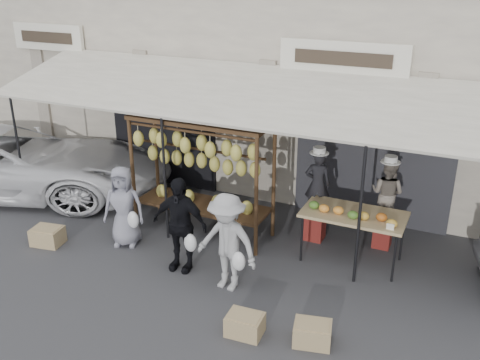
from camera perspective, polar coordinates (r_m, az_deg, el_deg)
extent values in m
plane|color=#2D2D30|center=(8.82, -6.10, -10.62)|extent=(90.00, 90.00, 0.00)
cube|color=beige|center=(13.44, 8.14, 16.61)|extent=(24.00, 6.00, 7.00)
cube|color=#232328|center=(10.50, 13.97, 2.00)|extent=(3.00, 0.10, 2.50)
cube|color=black|center=(12.20, -8.17, 5.25)|extent=(2.60, 0.10, 2.50)
cube|color=silver|center=(10.12, 10.95, 12.65)|extent=(2.40, 0.10, 0.60)
cube|color=silver|center=(13.62, -19.78, 14.16)|extent=(2.00, 0.10, 0.60)
cube|color=silver|center=(9.69, 0.30, 9.32)|extent=(10.00, 2.34, 0.63)
cylinder|color=black|center=(11.82, -22.48, 2.68)|extent=(0.05, 0.05, 2.30)
cylinder|color=black|center=(9.63, -8.01, -0.04)|extent=(0.05, 0.05, 2.30)
cylinder|color=black|center=(8.39, 12.63, -3.86)|extent=(0.05, 0.05, 2.30)
cylinder|color=#3A2613|center=(10.13, -11.35, 0.57)|extent=(0.07, 0.07, 2.20)
cylinder|color=#3A2613|center=(8.97, 1.74, -1.90)|extent=(0.07, 0.07, 2.20)
cylinder|color=#3A2613|center=(10.74, -8.88, 2.00)|extent=(0.07, 0.07, 2.20)
cylinder|color=#3A2613|center=(9.65, 3.62, -0.14)|extent=(0.07, 0.07, 2.20)
cube|color=#3A2613|center=(9.45, -4.23, 6.42)|extent=(2.60, 0.90, 0.07)
cylinder|color=#3A2613|center=(9.19, -5.26, 5.16)|extent=(2.50, 0.05, 0.05)
cylinder|color=#3A2613|center=(9.78, -3.21, 6.26)|extent=(2.50, 0.05, 0.05)
cylinder|color=#3A2613|center=(9.62, -4.14, 3.27)|extent=(2.50, 0.05, 0.05)
cube|color=#3A2613|center=(10.03, -3.96, -2.69)|extent=(2.50, 0.80, 0.05)
ellipsoid|color=#CEC956|center=(9.85, -10.78, 4.37)|extent=(0.20, 0.18, 0.30)
ellipsoid|color=#CEC956|center=(9.82, -9.13, 4.71)|extent=(0.20, 0.18, 0.30)
ellipsoid|color=#CEC956|center=(9.57, -8.40, 4.26)|extent=(0.20, 0.18, 0.30)
ellipsoid|color=#CEC956|center=(9.56, -6.68, 4.39)|extent=(0.20, 0.18, 0.30)
ellipsoid|color=#CEC956|center=(9.33, -5.86, 3.70)|extent=(0.20, 0.18, 0.30)
ellipsoid|color=#CEC956|center=(9.33, -4.10, 4.00)|extent=(0.20, 0.18, 0.30)
ellipsoid|color=#CEC956|center=(9.11, -3.20, 3.23)|extent=(0.20, 0.18, 0.30)
ellipsoid|color=#CEC956|center=(9.12, -1.40, 3.44)|extent=(0.20, 0.18, 0.30)
ellipsoid|color=#CEC956|center=(8.89, -0.42, 2.90)|extent=(0.20, 0.18, 0.30)
ellipsoid|color=#CEC956|center=(8.93, 1.42, 3.00)|extent=(0.20, 0.18, 0.30)
ellipsoid|color=#CEC956|center=(10.22, -9.27, 2.87)|extent=(0.20, 0.18, 0.30)
ellipsoid|color=#CEC956|center=(10.09, -8.02, 2.50)|extent=(0.20, 0.18, 0.30)
ellipsoid|color=#CEC956|center=(9.95, -6.75, 2.39)|extent=(0.20, 0.18, 0.30)
ellipsoid|color=#CEC956|center=(9.82, -5.44, 2.19)|extent=(0.20, 0.18, 0.30)
ellipsoid|color=#CEC956|center=(9.69, -4.10, 2.09)|extent=(0.20, 0.18, 0.30)
ellipsoid|color=#CEC956|center=(9.58, -2.72, 1.72)|extent=(0.20, 0.18, 0.30)
ellipsoid|color=#CEC956|center=(9.47, -1.31, 1.37)|extent=(0.20, 0.18, 0.30)
ellipsoid|color=#CEC956|center=(9.36, 0.13, 1.26)|extent=(0.20, 0.18, 0.30)
ellipsoid|color=#CEC956|center=(9.25, 1.61, 1.08)|extent=(0.20, 0.18, 0.30)
cube|color=#9D8758|center=(9.10, 12.06, -3.61)|extent=(1.70, 0.90, 0.05)
cylinder|color=black|center=(9.15, 6.58, -6.23)|extent=(0.04, 0.04, 0.85)
cylinder|color=black|center=(8.87, 16.13, -8.03)|extent=(0.04, 0.04, 0.85)
cylinder|color=black|center=(9.78, 7.99, -4.34)|extent=(0.04, 0.04, 0.85)
cylinder|color=black|center=(9.52, 16.90, -5.94)|extent=(0.04, 0.04, 0.85)
ellipsoid|color=#477226|center=(9.09, 7.90, -2.66)|extent=(0.18, 0.14, 0.14)
ellipsoid|color=orange|center=(9.00, 8.96, -3.00)|extent=(0.18, 0.14, 0.14)
ellipsoid|color=orange|center=(8.97, 10.45, -3.20)|extent=(0.18, 0.14, 0.14)
ellipsoid|color=#477226|center=(8.86, 11.95, -3.66)|extent=(0.18, 0.14, 0.14)
ellipsoid|color=gold|center=(8.86, 13.06, -3.74)|extent=(0.18, 0.14, 0.14)
ellipsoid|color=#B25919|center=(8.89, 14.87, -3.85)|extent=(0.18, 0.14, 0.14)
ellipsoid|color=gold|center=(8.72, 15.88, -4.47)|extent=(0.18, 0.14, 0.14)
imported|color=black|center=(9.62, 8.27, -0.45)|extent=(0.51, 0.40, 1.25)
imported|color=gray|center=(9.62, 15.42, -1.39)|extent=(0.69, 0.60, 1.23)
imported|color=gray|center=(9.71, -12.30, -2.77)|extent=(0.84, 0.69, 1.49)
imported|color=black|center=(8.77, -6.46, -4.71)|extent=(0.98, 0.46, 1.63)
imported|color=#9A9A9A|center=(8.21, -1.39, -6.68)|extent=(1.09, 0.70, 1.59)
cube|color=maroon|center=(9.98, 8.00, -5.00)|extent=(0.40, 0.40, 0.47)
cube|color=maroon|center=(9.97, 14.94, -5.74)|extent=(0.33, 0.33, 0.43)
cube|color=tan|center=(7.60, 0.52, -15.18)|extent=(0.51, 0.40, 0.29)
cube|color=tan|center=(7.51, 7.73, -15.92)|extent=(0.57, 0.48, 0.30)
cube|color=tan|center=(10.35, -19.83, -5.65)|extent=(0.59, 0.49, 0.32)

